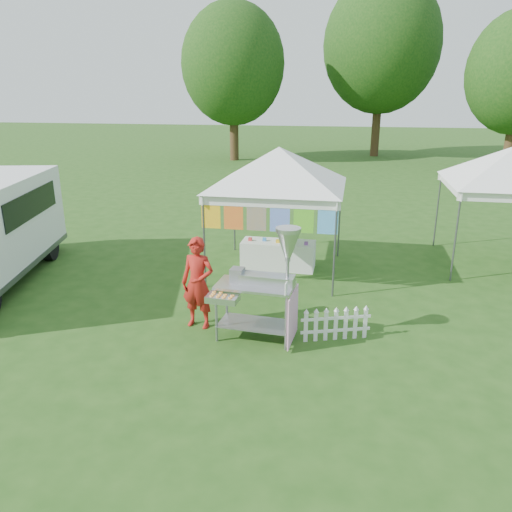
# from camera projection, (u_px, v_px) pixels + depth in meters

# --- Properties ---
(ground) EXTENTS (120.00, 120.00, 0.00)m
(ground) POSITION_uv_depth(u_px,v_px,m) (248.00, 334.00, 9.07)
(ground) COLOR #224B15
(ground) RESTS_ON ground
(canopy_main) EXTENTS (4.24, 4.24, 3.45)m
(canopy_main) POSITION_uv_depth(u_px,v_px,m) (279.00, 147.00, 11.40)
(canopy_main) COLOR #59595E
(canopy_main) RESTS_ON ground
(tree_left) EXTENTS (6.40, 6.40, 9.53)m
(tree_left) POSITION_uv_depth(u_px,v_px,m) (233.00, 64.00, 30.73)
(tree_left) COLOR #3A2A15
(tree_left) RESTS_ON ground
(tree_mid) EXTENTS (7.60, 7.60, 11.52)m
(tree_mid) POSITION_uv_depth(u_px,v_px,m) (382.00, 45.00, 32.41)
(tree_mid) COLOR #3A2A15
(tree_mid) RESTS_ON ground
(donut_cart) EXTENTS (1.54, 0.96, 2.06)m
(donut_cart) POSITION_uv_depth(u_px,v_px,m) (267.00, 276.00, 8.48)
(donut_cart) COLOR gray
(donut_cart) RESTS_ON ground
(vendor) EXTENTS (0.68, 0.49, 1.72)m
(vendor) POSITION_uv_depth(u_px,v_px,m) (198.00, 283.00, 9.12)
(vendor) COLOR #A61B14
(vendor) RESTS_ON ground
(picket_fence) EXTENTS (1.20, 0.44, 0.56)m
(picket_fence) POSITION_uv_depth(u_px,v_px,m) (336.00, 325.00, 8.77)
(picket_fence) COLOR white
(picket_fence) RESTS_ON ground
(display_table) EXTENTS (1.80, 0.70, 0.68)m
(display_table) POSITION_uv_depth(u_px,v_px,m) (278.00, 255.00, 12.40)
(display_table) COLOR white
(display_table) RESTS_ON ground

